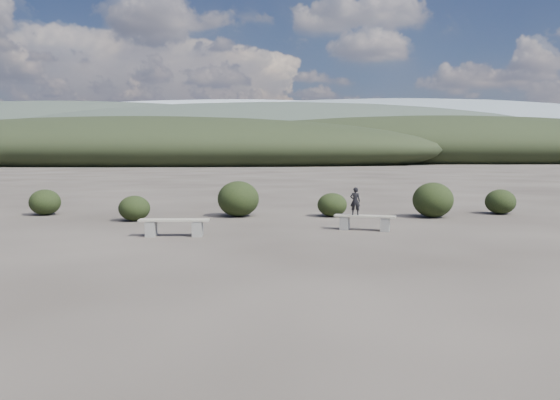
{
  "coord_description": "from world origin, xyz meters",
  "views": [
    {
      "loc": [
        -0.73,
        -10.23,
        2.31
      ],
      "look_at": [
        -0.63,
        3.5,
        1.1
      ],
      "focal_mm": 35.0,
      "sensor_mm": 36.0,
      "label": 1
    }
  ],
  "objects": [
    {
      "name": "bench_left",
      "position": [
        -3.52,
        4.62,
        0.29
      ],
      "size": [
        1.91,
        0.4,
        0.48
      ],
      "rotation": [
        0.0,
        0.0,
        0.0
      ],
      "color": "slate",
      "rests_on": "ground"
    },
    {
      "name": "seated_person",
      "position": [
        1.61,
        5.81,
        0.86
      ],
      "size": [
        0.32,
        0.22,
        0.83
      ],
      "primitive_type": "imported",
      "rotation": [
        0.0,
        0.0,
        3.06
      ],
      "color": "black",
      "rests_on": "bench_right"
    },
    {
      "name": "shrub_a",
      "position": [
        -5.49,
        8.0,
        0.43
      ],
      "size": [
        1.04,
        1.04,
        0.85
      ],
      "primitive_type": "ellipsoid",
      "color": "black",
      "rests_on": "ground"
    },
    {
      "name": "shrub_e",
      "position": [
        7.64,
        9.94,
        0.46
      ],
      "size": [
        1.11,
        1.11,
        0.93
      ],
      "primitive_type": "ellipsoid",
      "color": "black",
      "rests_on": "ground"
    },
    {
      "name": "shrub_b",
      "position": [
        -2.08,
        9.23,
        0.64
      ],
      "size": [
        1.49,
        1.49,
        1.28
      ],
      "primitive_type": "ellipsoid",
      "color": "black",
      "rests_on": "ground"
    },
    {
      "name": "mountain_ridges",
      "position": [
        -7.48,
        339.06,
        10.84
      ],
      "size": [
        500.0,
        400.0,
        56.0
      ],
      "color": "black",
      "rests_on": "ground"
    },
    {
      "name": "shrub_c",
      "position": [
        1.29,
        9.19,
        0.43
      ],
      "size": [
        1.06,
        1.06,
        0.85
      ],
      "primitive_type": "ellipsoid",
      "color": "black",
      "rests_on": "ground"
    },
    {
      "name": "bench_right",
      "position": [
        1.89,
        5.73,
        0.27
      ],
      "size": [
        1.82,
        0.89,
        0.45
      ],
      "rotation": [
        0.0,
        0.0,
        -0.3
      ],
      "color": "slate",
      "rests_on": "ground"
    },
    {
      "name": "shrub_d",
      "position": [
        4.82,
        8.91,
        0.62
      ],
      "size": [
        1.42,
        1.42,
        1.24
      ],
      "primitive_type": "ellipsoid",
      "color": "black",
      "rests_on": "ground"
    },
    {
      "name": "ground",
      "position": [
        0.0,
        0.0,
        0.0
      ],
      "size": [
        1200.0,
        1200.0,
        0.0
      ],
      "primitive_type": "plane",
      "color": "#302B26",
      "rests_on": "ground"
    },
    {
      "name": "shrub_f",
      "position": [
        -9.21,
        9.74,
        0.47
      ],
      "size": [
        1.12,
        1.12,
        0.95
      ],
      "primitive_type": "ellipsoid",
      "color": "black",
      "rests_on": "ground"
    }
  ]
}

